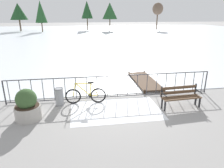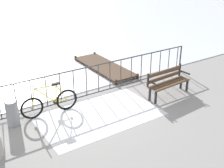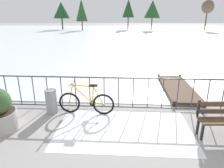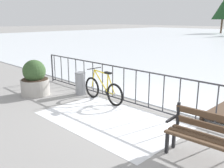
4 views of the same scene
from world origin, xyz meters
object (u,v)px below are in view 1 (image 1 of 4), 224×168
(park_bench, at_px, (180,95))
(planter_with_shrub, at_px, (27,106))
(bicycle_near_railing, at_px, (86,95))
(trash_bin, at_px, (59,96))

(park_bench, height_order, planter_with_shrub, planter_with_shrub)
(bicycle_near_railing, distance_m, park_bench, 3.87)
(bicycle_near_railing, relative_size, trash_bin, 2.34)
(park_bench, height_order, trash_bin, park_bench)
(planter_with_shrub, xyz_separation_m, trash_bin, (1.02, 1.07, -0.14))
(park_bench, xyz_separation_m, trash_bin, (-4.84, 0.94, -0.14))
(trash_bin, bearing_deg, park_bench, -11.04)
(planter_with_shrub, bearing_deg, bicycle_near_railing, 26.75)
(bicycle_near_railing, distance_m, trash_bin, 1.08)
(planter_with_shrub, distance_m, trash_bin, 1.48)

